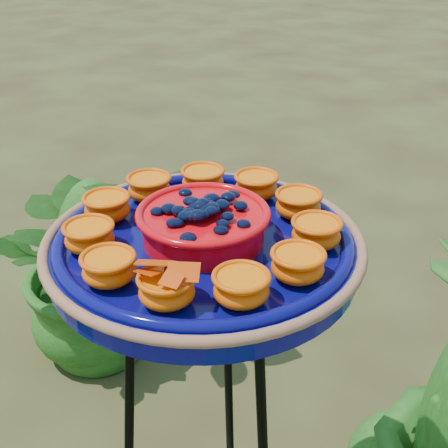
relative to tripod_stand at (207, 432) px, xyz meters
The scene contains 3 objects.
tripod_stand is the anchor object (origin of this frame).
feeder_dish 0.43m from the tripod_stand, 76.23° to the right, with size 0.58×0.58×0.12m.
shrub_back_left 1.07m from the tripod_stand, 140.48° to the left, with size 0.71×0.61×0.79m, color #194B14.
Camera 1 is at (0.58, -0.67, 1.52)m, focal length 50.00 mm.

